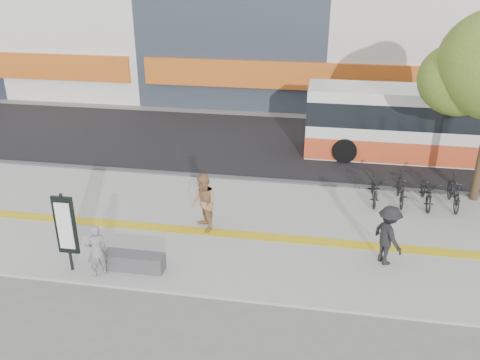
% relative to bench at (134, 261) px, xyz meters
% --- Properties ---
extents(ground, '(120.00, 120.00, 0.00)m').
position_rel_bench_xyz_m(ground, '(2.60, 1.20, -0.30)').
color(ground, '#62625D').
rests_on(ground, ground).
extents(sidewalk, '(40.00, 7.00, 0.08)m').
position_rel_bench_xyz_m(sidewalk, '(2.60, 2.70, -0.27)').
color(sidewalk, gray).
rests_on(sidewalk, ground).
extents(tactile_strip, '(40.00, 0.45, 0.01)m').
position_rel_bench_xyz_m(tactile_strip, '(2.60, 2.20, -0.22)').
color(tactile_strip, gold).
rests_on(tactile_strip, sidewalk).
extents(street, '(40.00, 8.00, 0.06)m').
position_rel_bench_xyz_m(street, '(2.60, 10.20, -0.28)').
color(street, black).
rests_on(street, ground).
extents(curb, '(40.00, 0.25, 0.14)m').
position_rel_bench_xyz_m(curb, '(2.60, 6.20, -0.23)').
color(curb, '#3D3C3F').
rests_on(curb, ground).
extents(bench, '(1.60, 0.45, 0.45)m').
position_rel_bench_xyz_m(bench, '(0.00, 0.00, 0.00)').
color(bench, '#3D3C3F').
rests_on(bench, sidewalk).
extents(signboard, '(0.55, 0.10, 2.20)m').
position_rel_bench_xyz_m(signboard, '(-1.60, -0.31, 1.06)').
color(signboard, black).
rests_on(signboard, sidewalk).
extents(bus, '(10.51, 2.49, 2.80)m').
position_rel_bench_xyz_m(bus, '(9.20, 9.70, 1.07)').
color(bus, silver).
rests_on(bus, street).
extents(bicycle_row, '(3.10, 1.82, 1.06)m').
position_rel_bench_xyz_m(bicycle_row, '(7.67, 5.20, 0.27)').
color(bicycle_row, black).
rests_on(bicycle_row, sidewalk).
extents(seated_woman, '(0.63, 0.60, 1.44)m').
position_rel_bench_xyz_m(seated_woman, '(-0.80, -0.40, 0.50)').
color(seated_woman, black).
rests_on(seated_woman, sidewalk).
extents(pedestrian_tan, '(1.04, 1.09, 1.77)m').
position_rel_bench_xyz_m(pedestrian_tan, '(1.32, 2.34, 0.66)').
color(pedestrian_tan, '#A07449').
rests_on(pedestrian_tan, sidewalk).
extents(pedestrian_dark, '(1.07, 1.24, 1.66)m').
position_rel_bench_xyz_m(pedestrian_dark, '(6.50, 1.44, 0.61)').
color(pedestrian_dark, black).
rests_on(pedestrian_dark, sidewalk).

